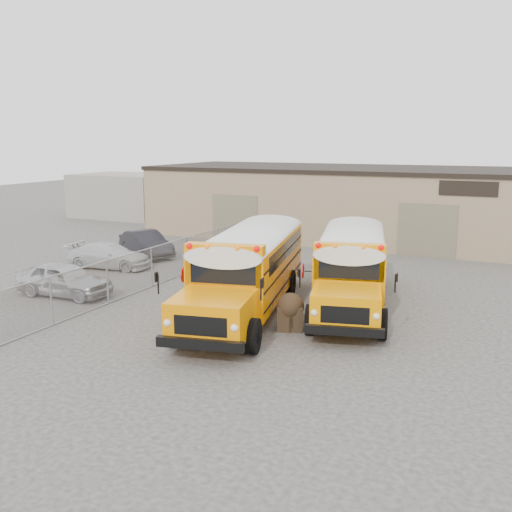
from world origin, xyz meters
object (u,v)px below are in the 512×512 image
at_px(school_bus_left, 280,235).
at_px(tarp_bundle, 290,311).
at_px(car_dark, 146,244).
at_px(car_silver, 64,279).
at_px(school_bus_right, 356,235).
at_px(car_white, 109,256).

height_order(school_bus_left, tarp_bundle, school_bus_left).
xyz_separation_m(school_bus_left, car_dark, (-8.33, 0.42, -1.12)).
relative_size(tarp_bundle, car_silver, 0.31).
bearing_deg(car_dark, school_bus_right, -51.84).
xyz_separation_m(car_silver, car_white, (-1.79, 5.09, -0.08)).
bearing_deg(tarp_bundle, car_silver, 179.82).
height_order(car_silver, car_dark, car_silver).
bearing_deg(school_bus_left, car_white, -160.98).
bearing_deg(car_dark, car_silver, -138.04).
bearing_deg(tarp_bundle, car_dark, 145.16).
height_order(school_bus_right, car_silver, school_bus_right).
bearing_deg(school_bus_left, school_bus_right, 34.20).
xyz_separation_m(school_bus_right, car_white, (-11.49, -5.04, -1.09)).
relative_size(school_bus_right, car_white, 2.40).
bearing_deg(tarp_bundle, school_bus_right, 92.85).
bearing_deg(school_bus_right, tarp_bundle, -87.15).
bearing_deg(school_bus_right, car_dark, -171.31).
bearing_deg(school_bus_left, tarp_bundle, -64.95).
relative_size(school_bus_left, car_silver, 2.66).
xyz_separation_m(car_white, car_dark, (-0.07, 3.27, 0.08)).
bearing_deg(car_dark, car_white, -149.36).
bearing_deg(car_silver, school_bus_left, -42.01).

